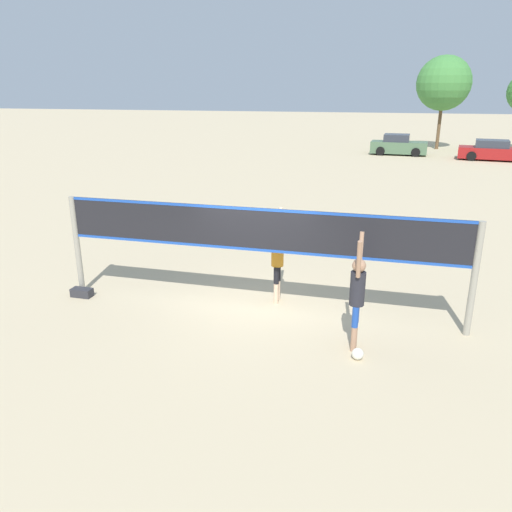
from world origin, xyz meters
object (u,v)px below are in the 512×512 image
at_px(player_spiker, 357,291).
at_px(gear_bag, 82,293).
at_px(parked_car_near, 494,151).
at_px(player_blocker, 277,255).
at_px(tree_right_cluster, 444,83).
at_px(parked_car_mid, 398,146).
at_px(volleyball_net, 256,239).
at_px(volleyball, 358,354).

bearing_deg(player_spiker, gear_bag, 82.20).
bearing_deg(parked_car_near, player_blocker, -100.98).
relative_size(gear_bag, tree_right_cluster, 0.07).
relative_size(parked_car_mid, tree_right_cluster, 0.57).
bearing_deg(player_blocker, player_spiker, 46.83).
height_order(volleyball_net, gear_bag, volleyball_net).
bearing_deg(player_blocker, parked_car_mid, 174.35).
distance_m(volleyball_net, volleyball, 3.21).
distance_m(volleyball_net, parked_car_near, 29.78).
height_order(volleyball_net, volleyball, volleyball_net).
relative_size(parked_car_near, parked_car_mid, 1.19).
relative_size(volleyball_net, player_blocker, 4.07).
relative_size(player_blocker, parked_car_mid, 0.53).
distance_m(volleyball, parked_car_near, 30.59).
xyz_separation_m(player_spiker, tree_right_cluster, (4.10, 35.48, 3.94)).
height_order(player_blocker, tree_right_cluster, tree_right_cluster).
xyz_separation_m(player_spiker, gear_bag, (-6.48, 0.89, -1.09)).
xyz_separation_m(parked_car_near, tree_right_cluster, (-3.27, 6.17, 4.50)).
bearing_deg(gear_bag, parked_car_near, 64.03).
distance_m(volleyball, tree_right_cluster, 36.45).
distance_m(parked_car_mid, tree_right_cluster, 7.17).
relative_size(player_blocker, gear_bag, 4.41).
bearing_deg(volleyball, player_spiker, 104.33).
xyz_separation_m(gear_bag, parked_car_mid, (7.45, 29.92, 0.58)).
distance_m(player_spiker, gear_bag, 6.63).
bearing_deg(tree_right_cluster, player_spiker, -96.58).
bearing_deg(player_spiker, player_blocker, 46.83).
xyz_separation_m(player_blocker, parked_car_mid, (2.87, 29.02, -0.48)).
bearing_deg(volleyball, parked_car_near, 76.26).
bearing_deg(gear_bag, parked_car_mid, 76.02).
bearing_deg(gear_bag, player_spiker, -7.80).
relative_size(volleyball, tree_right_cluster, 0.03).
bearing_deg(parked_car_near, player_spiker, -96.48).
relative_size(volleyball, parked_car_mid, 0.05).
height_order(player_spiker, parked_car_near, player_spiker).
bearing_deg(volleyball_net, player_spiker, -27.25).
relative_size(gear_bag, parked_car_near, 0.10).
relative_size(volleyball_net, volleyball, 40.83).
height_order(parked_car_near, parked_car_mid, parked_car_mid).
relative_size(player_spiker, parked_car_mid, 0.54).
bearing_deg(parked_car_near, volleyball, -96.12).
bearing_deg(tree_right_cluster, parked_car_near, -62.05).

